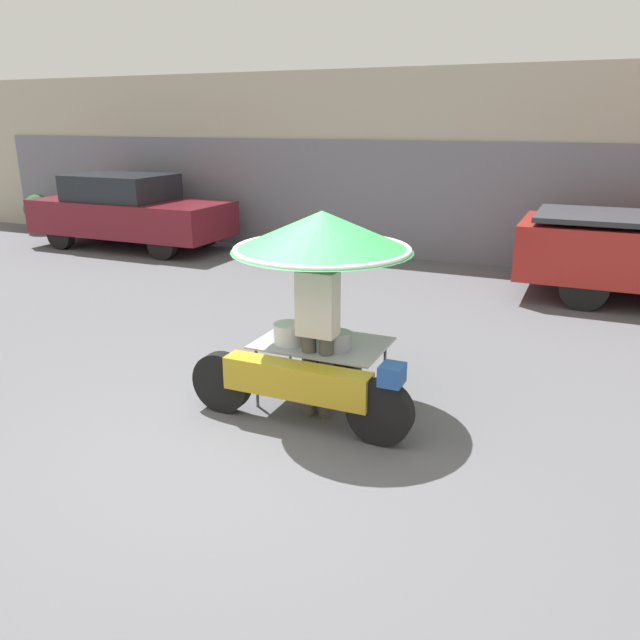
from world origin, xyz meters
TOP-DOWN VIEW (x-y plane):
  - ground_plane at (0.00, 0.00)m, footprint 36.00×36.00m
  - shopfront_building at (0.00, 9.09)m, footprint 28.00×2.06m
  - vendor_motorcycle_cart at (0.23, 0.82)m, footprint 2.27×1.77m
  - vendor_person at (0.31, 0.61)m, footprint 0.38×0.23m
  - parked_car at (-7.05, 6.66)m, footprint 4.54×1.83m
  - potted_plant at (-10.58, 7.31)m, footprint 0.73×0.73m

SIDE VIEW (x-z plane):
  - ground_plane at x=0.00m, z-range 0.00..0.00m
  - potted_plant at x=-10.58m, z-range 0.09..1.06m
  - parked_car at x=-7.05m, z-range 0.02..1.66m
  - vendor_person at x=0.31m, z-range 0.11..1.80m
  - vendor_motorcycle_cart at x=0.23m, z-range 0.52..2.50m
  - shopfront_building at x=0.00m, z-range -0.01..3.78m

